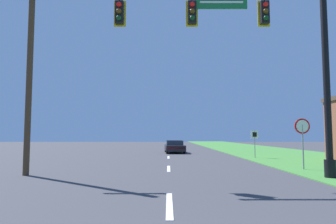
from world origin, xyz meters
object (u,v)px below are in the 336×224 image
at_px(utility_pole_near, 29,71).
at_px(route_sign_post, 254,138).
at_px(car_ahead, 174,147).
at_px(signal_mast, 263,47).
at_px(stop_sign, 302,132).

bearing_deg(utility_pole_near, route_sign_post, 37.13).
height_order(route_sign_post, utility_pole_near, utility_pole_near).
bearing_deg(car_ahead, route_sign_post, -51.17).
distance_m(signal_mast, route_sign_post, 11.47).
distance_m(car_ahead, stop_sign, 16.12).
xyz_separation_m(stop_sign, route_sign_post, (-0.18, 7.62, -0.34)).
xyz_separation_m(signal_mast, route_sign_post, (2.61, 10.50, -3.79)).
height_order(signal_mast, stop_sign, signal_mast).
height_order(signal_mast, car_ahead, signal_mast).
xyz_separation_m(signal_mast, stop_sign, (2.78, 2.88, -3.45)).
xyz_separation_m(stop_sign, utility_pole_near, (-12.76, -1.91, 2.67)).
distance_m(car_ahead, utility_pole_near, 18.53).
bearing_deg(stop_sign, car_ahead, 112.04).
distance_m(stop_sign, route_sign_post, 7.63).
relative_size(stop_sign, route_sign_post, 1.23).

